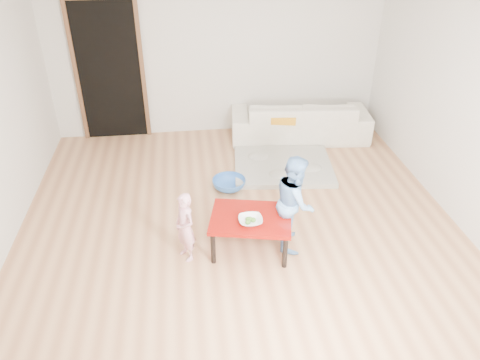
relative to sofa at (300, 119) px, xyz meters
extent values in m
cube|color=#A76E47|center=(-1.22, -2.05, -0.31)|extent=(5.00, 5.00, 0.01)
cube|color=silver|center=(-1.22, 0.45, 0.99)|extent=(5.00, 0.02, 2.60)
cube|color=silver|center=(1.28, -2.05, 0.99)|extent=(0.02, 5.00, 2.60)
imported|color=#EDE5CE|center=(0.00, 0.00, 0.00)|extent=(2.16, 1.01, 0.61)
cube|color=orange|center=(-0.33, -0.22, 0.15)|extent=(0.48, 0.45, 0.11)
imported|color=white|center=(-1.17, -2.71, 0.14)|extent=(0.24, 0.24, 0.06)
imported|color=pink|center=(-1.83, -2.66, 0.08)|extent=(0.30, 0.33, 0.77)
imported|color=#6797EF|center=(-0.68, -2.56, 0.22)|extent=(0.49, 0.58, 1.06)
imported|color=#3067B8|center=(-1.25, -1.38, -0.24)|extent=(0.43, 0.43, 0.13)
camera|label=1|loc=(-1.76, -6.49, 2.94)|focal=35.00mm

